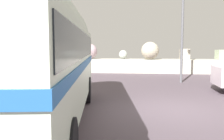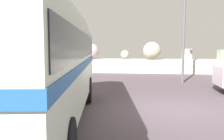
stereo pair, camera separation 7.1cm
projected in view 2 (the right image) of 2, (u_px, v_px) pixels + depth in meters
name	position (u px, v px, depth m)	size (l,w,h in m)	color
ground	(175.00, 110.00, 8.06)	(32.00, 26.00, 0.02)	#52454E
breakwater	(157.00, 63.00, 19.62)	(31.36, 2.34, 2.48)	#AEAB9C
vintage_coach	(37.00, 49.00, 6.34)	(3.74, 8.86, 3.70)	black
lamp_post	(184.00, 16.00, 13.70)	(0.73, 0.83, 6.82)	#5B5B60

